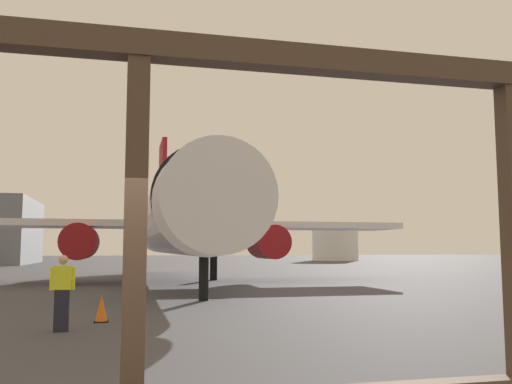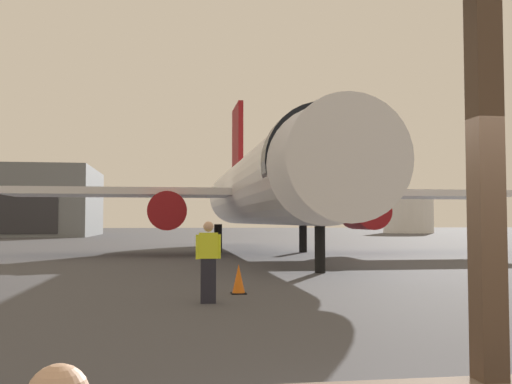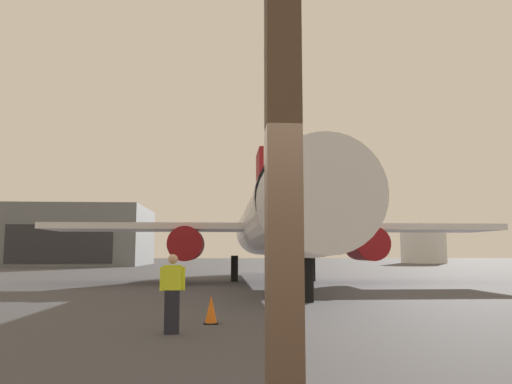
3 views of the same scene
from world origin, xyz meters
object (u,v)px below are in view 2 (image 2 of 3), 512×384
object	(u,v)px
airplane	(266,187)
ground_crew_worker	(208,261)
traffic_cone	(239,280)
fuel_storage_tank	(408,213)
distant_hangar	(15,202)

from	to	relation	value
airplane	ground_crew_worker	bearing A→B (deg)	-103.19
ground_crew_worker	traffic_cone	world-z (taller)	ground_crew_worker
ground_crew_worker	fuel_storage_tank	world-z (taller)	fuel_storage_tank
ground_crew_worker	distant_hangar	distance (m)	63.34
ground_crew_worker	fuel_storage_tank	xyz separation A→B (m)	(34.05, 69.35, 1.99)
ground_crew_worker	traffic_cone	distance (m)	1.79
airplane	fuel_storage_tank	xyz separation A→B (m)	(29.84, 51.39, -0.65)
airplane	ground_crew_worker	distance (m)	18.63
airplane	traffic_cone	size ratio (longest dim) A/B	42.57
fuel_storage_tank	ground_crew_worker	bearing A→B (deg)	-116.15
ground_crew_worker	distant_hangar	bearing A→B (deg)	107.62
fuel_storage_tank	traffic_cone	bearing A→B (deg)	-116.09
traffic_cone	distant_hangar	distance (m)	62.21
distant_hangar	fuel_storage_tank	size ratio (longest dim) A/B	2.56
ground_crew_worker	fuel_storage_tank	distance (m)	77.29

